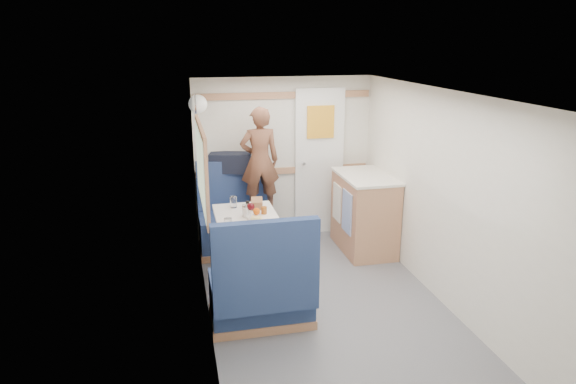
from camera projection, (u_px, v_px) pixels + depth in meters
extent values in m
plane|color=#515156|center=(337.00, 324.00, 4.56)|extent=(4.50, 4.50, 0.00)
plane|color=silver|center=(344.00, 96.00, 3.98)|extent=(4.50, 4.50, 0.00)
cube|color=silver|center=(284.00, 159.00, 6.37)|extent=(2.20, 0.02, 2.00)
cube|color=silver|center=(208.00, 228.00, 4.04)|extent=(0.02, 4.50, 2.00)
cube|color=silver|center=(460.00, 209.00, 4.50)|extent=(0.02, 4.50, 2.00)
cube|color=#A26849|center=(284.00, 171.00, 6.40)|extent=(2.15, 0.02, 0.08)
cube|color=#A26849|center=(284.00, 95.00, 6.13)|extent=(2.15, 0.02, 0.08)
cube|color=#A0AD92|center=(201.00, 167.00, 4.91)|extent=(0.04, 1.30, 0.72)
cube|color=white|center=(319.00, 163.00, 6.46)|extent=(0.62, 0.04, 1.86)
cube|color=gold|center=(321.00, 122.00, 6.28)|extent=(0.34, 0.03, 0.40)
cylinder|color=silver|center=(303.00, 163.00, 6.36)|extent=(0.04, 0.10, 0.04)
cube|color=white|center=(247.00, 218.00, 5.15)|extent=(0.62, 0.92, 0.04)
cylinder|color=silver|center=(248.00, 250.00, 5.25)|extent=(0.08, 0.08, 0.66)
cylinder|color=silver|center=(248.00, 280.00, 5.35)|extent=(0.36, 0.36, 0.03)
cube|color=#17234B|center=(238.00, 234.00, 6.04)|extent=(0.88, 0.50, 0.45)
cube|color=#17234B|center=(234.00, 193.00, 6.18)|extent=(0.88, 0.10, 0.80)
cube|color=#A26849|center=(239.00, 248.00, 6.09)|extent=(0.90, 0.52, 0.08)
cube|color=#17234B|center=(261.00, 298.00, 4.54)|extent=(0.88, 0.50, 0.45)
cube|color=#17234B|center=(266.00, 267.00, 4.16)|extent=(0.88, 0.10, 0.80)
cube|color=#A26849|center=(261.00, 317.00, 4.60)|extent=(0.90, 0.52, 0.08)
cube|color=#A26849|center=(233.00, 173.00, 6.15)|extent=(0.90, 0.14, 0.04)
sphere|color=white|center=(198.00, 104.00, 5.57)|extent=(0.20, 0.20, 0.20)
cube|color=#A26849|center=(364.00, 214.00, 6.05)|extent=(0.54, 0.90, 0.90)
cube|color=silver|center=(366.00, 176.00, 5.92)|extent=(0.56, 0.92, 0.03)
cube|color=#5972B2|center=(347.00, 212.00, 5.79)|extent=(0.01, 0.30, 0.48)
cube|color=silver|center=(337.00, 203.00, 6.13)|extent=(0.01, 0.28, 0.44)
imported|color=brown|center=(260.00, 161.00, 5.93)|extent=(0.46, 0.30, 1.25)
cube|color=black|center=(230.00, 162.00, 6.10)|extent=(0.52, 0.35, 0.23)
cube|color=white|center=(261.00, 217.00, 5.09)|extent=(0.32, 0.39, 0.02)
sphere|color=orange|center=(257.00, 211.00, 5.13)|extent=(0.07, 0.07, 0.07)
cube|color=#D4B97A|center=(256.00, 218.00, 4.98)|extent=(0.11, 0.09, 0.03)
cylinder|color=white|center=(251.00, 219.00, 5.06)|extent=(0.06, 0.06, 0.01)
cylinder|color=white|center=(251.00, 214.00, 5.05)|extent=(0.01, 0.01, 0.10)
sphere|color=#44070C|center=(251.00, 207.00, 5.03)|extent=(0.08, 0.08, 0.08)
cylinder|color=white|center=(228.00, 224.00, 4.75)|extent=(0.07, 0.07, 0.12)
cylinder|color=white|center=(233.00, 202.00, 5.40)|extent=(0.07, 0.07, 0.12)
cylinder|color=silver|center=(246.00, 210.00, 5.14)|extent=(0.07, 0.07, 0.12)
cylinder|color=#964C15|center=(264.00, 211.00, 5.16)|extent=(0.06, 0.06, 0.09)
cylinder|color=black|center=(248.00, 206.00, 5.31)|extent=(0.04, 0.04, 0.10)
cylinder|color=silver|center=(245.00, 213.00, 5.10)|extent=(0.04, 0.04, 0.10)
cube|color=brown|center=(257.00, 204.00, 5.39)|extent=(0.15, 0.23, 0.09)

